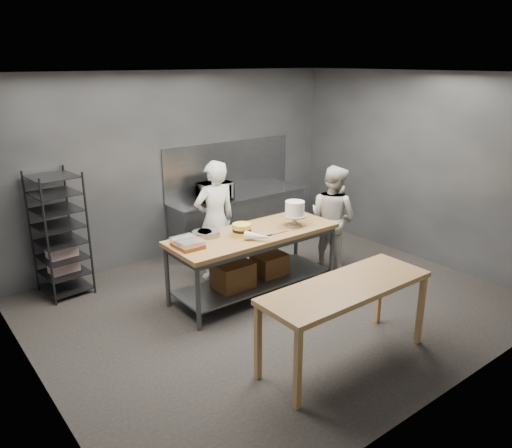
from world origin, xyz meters
The scene contains 16 objects.
ground centered at (0.00, 0.00, 0.00)m, with size 6.00×6.00×0.00m, color black.
back_wall centered at (0.00, 2.50, 1.50)m, with size 6.00×0.04×3.00m, color #4C4F54.
work_table centered at (-0.06, 0.43, 0.57)m, with size 2.40×0.90×0.92m.
near_counter centered at (-0.24, -1.46, 0.81)m, with size 2.00×0.70×0.90m.
back_counter centered at (1.00, 2.18, 0.45)m, with size 2.60×0.60×0.90m.
splashback_panel centered at (1.00, 2.48, 1.35)m, with size 2.60×0.02×0.90m, color slate.
speed_rack centered at (-2.11, 2.10, 0.86)m, with size 0.66×0.70×1.75m.
chef_behind centered at (-0.13, 1.24, 0.90)m, with size 0.65×0.43×1.79m, color silver.
chef_right centered at (1.52, 0.44, 0.82)m, with size 0.80×0.62×1.64m, color beige.
microwave centered at (0.49, 2.18, 1.05)m, with size 0.54×0.37×0.30m, color black.
frosted_cake_stand centered at (0.59, 0.29, 1.15)m, with size 0.34×0.34×0.36m.
layer_cake centered at (-0.23, 0.42, 1.00)m, with size 0.25×0.25×0.16m.
cake_pans centered at (-0.75, 0.64, 0.96)m, with size 0.69×0.40×0.07m.
piping_bag centered at (-0.19, 0.11, 0.98)m, with size 0.12×0.12×0.38m, color silver.
offset_spatula centered at (0.13, 0.17, 0.93)m, with size 0.36×0.02×0.02m.
pastry_clamshells centered at (-1.03, 0.47, 0.98)m, with size 0.32×0.39×0.11m.
Camera 1 is at (-3.92, -4.66, 3.15)m, focal length 35.00 mm.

